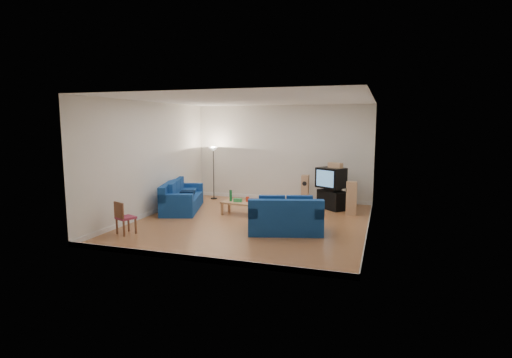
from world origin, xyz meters
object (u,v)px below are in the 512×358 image
(coffee_table, at_px, (240,204))
(sofa_three_seat, at_px, (181,200))
(sofa_loveseat, at_px, (285,219))
(television, at_px, (331,178))
(tv_stand, at_px, (332,200))

(coffee_table, bearing_deg, sofa_three_seat, 178.26)
(sofa_three_seat, bearing_deg, coffee_table, 70.38)
(sofa_loveseat, distance_m, television, 3.20)
(sofa_three_seat, xyz_separation_m, coffee_table, (1.93, -0.06, 0.01))
(sofa_loveseat, bearing_deg, coffee_table, 123.83)
(sofa_three_seat, xyz_separation_m, sofa_loveseat, (3.62, -1.50, 0.01))
(coffee_table, distance_m, tv_stand, 2.92)
(sofa_three_seat, height_order, television, television)
(tv_stand, bearing_deg, television, -119.77)
(tv_stand, bearing_deg, sofa_loveseat, -59.77)
(tv_stand, bearing_deg, sofa_three_seat, -116.51)
(sofa_loveseat, relative_size, television, 2.00)
(coffee_table, height_order, television, television)
(television, bearing_deg, sofa_loveseat, -71.88)
(sofa_loveseat, distance_m, tv_stand, 3.17)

